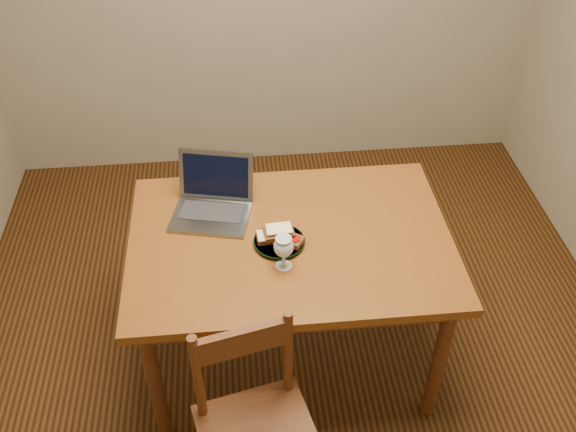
{
  "coord_description": "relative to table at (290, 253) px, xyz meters",
  "views": [
    {
      "loc": [
        -0.23,
        -1.91,
        2.49
      ],
      "look_at": [
        -0.03,
        0.04,
        0.8
      ],
      "focal_mm": 40.0,
      "sensor_mm": 36.0,
      "label": 1
    }
  ],
  "objects": [
    {
      "name": "floor",
      "position": [
        0.03,
        0.02,
        -0.66
      ],
      "size": [
        3.2,
        3.2,
        0.02
      ],
      "primitive_type": "cube",
      "color": "black",
      "rests_on": "ground"
    },
    {
      "name": "milk_glass",
      "position": [
        -0.04,
        -0.16,
        0.16
      ],
      "size": [
        0.08,
        0.08,
        0.15
      ],
      "primitive_type": null,
      "color": "white",
      "rests_on": "table"
    },
    {
      "name": "sandwich_top",
      "position": [
        -0.05,
        -0.03,
        0.14
      ],
      "size": [
        0.12,
        0.08,
        0.04
      ],
      "primitive_type": null,
      "rotation": [
        0.0,
        0.0,
        0.14
      ],
      "color": "#381E0C",
      "rests_on": "plate"
    },
    {
      "name": "chair",
      "position": [
        -0.19,
        -0.66,
        -0.19
      ],
      "size": [
        0.48,
        0.46,
        0.43
      ],
      "rotation": [
        0.0,
        0.0,
        0.23
      ],
      "color": "#3E1C0C",
      "rests_on": "floor"
    },
    {
      "name": "laptop",
      "position": [
        -0.3,
        0.22,
        0.15
      ],
      "size": [
        0.37,
        0.35,
        0.23
      ],
      "rotation": [
        0.0,
        0.0,
        -0.23
      ],
      "color": "slate",
      "rests_on": "table"
    },
    {
      "name": "table",
      "position": [
        0.0,
        0.0,
        0.0
      ],
      "size": [
        1.3,
        0.9,
        0.74
      ],
      "color": "#54270E",
      "rests_on": "floor"
    },
    {
      "name": "sandwich_tomato",
      "position": [
        -0.01,
        -0.04,
        0.12
      ],
      "size": [
        0.13,
        0.11,
        0.03
      ],
      "primitive_type": null,
      "rotation": [
        0.0,
        0.0,
        -0.58
      ],
      "color": "#381E0C",
      "rests_on": "plate"
    },
    {
      "name": "plate",
      "position": [
        -0.05,
        -0.03,
        0.09
      ],
      "size": [
        0.21,
        0.21,
        0.02
      ],
      "primitive_type": "cylinder",
      "color": "black",
      "rests_on": "table"
    },
    {
      "name": "sandwich_cheese",
      "position": [
        -0.08,
        -0.02,
        0.12
      ],
      "size": [
        0.11,
        0.07,
        0.03
      ],
      "primitive_type": null,
      "rotation": [
        0.0,
        0.0,
        0.05
      ],
      "color": "#381E0C",
      "rests_on": "plate"
    }
  ]
}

